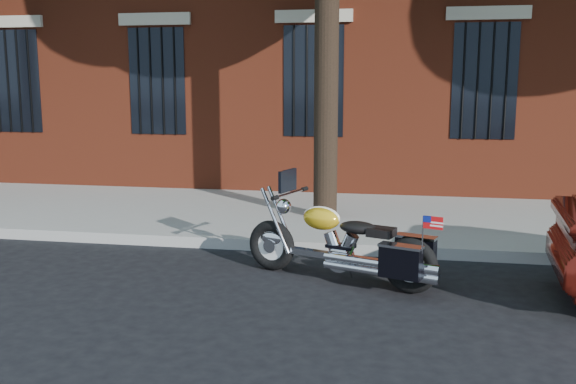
# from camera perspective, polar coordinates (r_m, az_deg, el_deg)

# --- Properties ---
(ground) EXTENTS (120.00, 120.00, 0.00)m
(ground) POSITION_cam_1_polar(r_m,az_deg,el_deg) (7.20, -3.60, -7.98)
(ground) COLOR black
(ground) RESTS_ON ground
(curb) EXTENTS (40.00, 0.16, 0.15)m
(curb) POSITION_cam_1_polar(r_m,az_deg,el_deg) (8.48, -1.35, -4.71)
(curb) COLOR gray
(curb) RESTS_ON ground
(sidewalk) EXTENTS (40.00, 3.60, 0.15)m
(sidewalk) POSITION_cam_1_polar(r_m,az_deg,el_deg) (10.28, 0.78, -2.13)
(sidewalk) COLOR gray
(sidewalk) RESTS_ON ground
(motorcycle) EXTENTS (2.20, 1.21, 1.21)m
(motorcycle) POSITION_cam_1_polar(r_m,az_deg,el_deg) (7.07, 5.26, -4.91)
(motorcycle) COLOR black
(motorcycle) RESTS_ON ground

